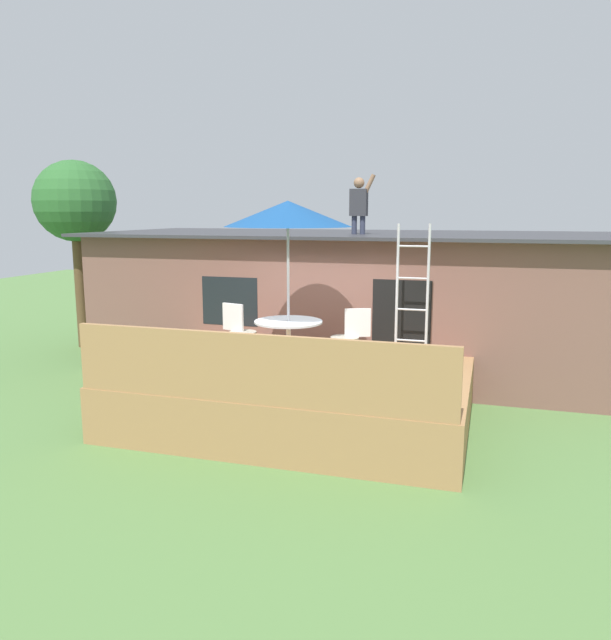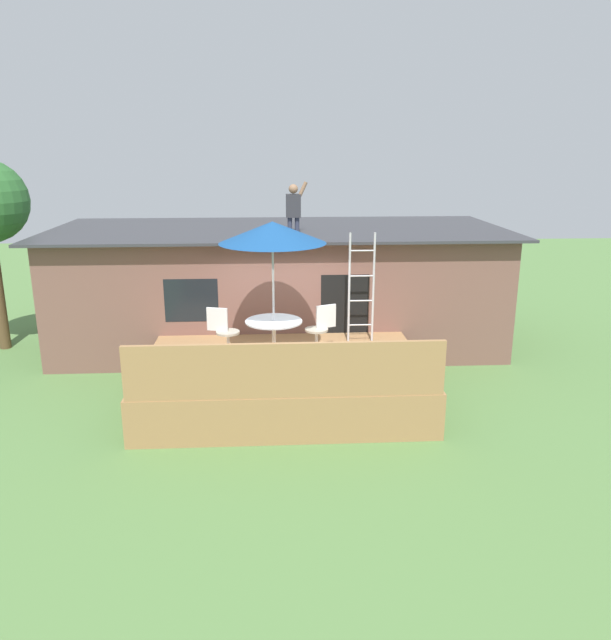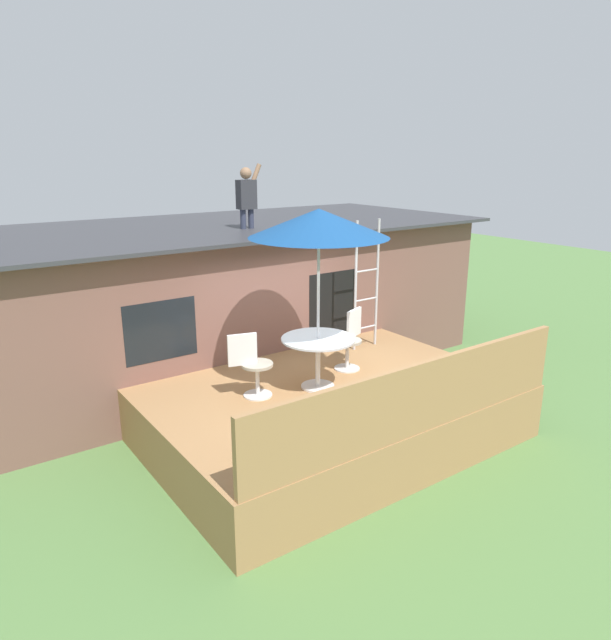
{
  "view_description": "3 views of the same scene",
  "coord_description": "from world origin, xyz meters",
  "px_view_note": "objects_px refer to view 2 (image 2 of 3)",
  "views": [
    {
      "loc": [
        2.74,
        -8.59,
        3.17
      ],
      "look_at": [
        -0.13,
        0.8,
        1.42
      ],
      "focal_mm": 34.08,
      "sensor_mm": 36.0,
      "label": 1
    },
    {
      "loc": [
        -0.22,
        -10.72,
        4.6
      ],
      "look_at": [
        0.45,
        0.65,
        1.36
      ],
      "focal_mm": 34.42,
      "sensor_mm": 36.0,
      "label": 2
    },
    {
      "loc": [
        -4.72,
        -6.07,
        4.03
      ],
      "look_at": [
        0.17,
        0.79,
        1.57
      ],
      "focal_mm": 31.94,
      "sensor_mm": 36.0,
      "label": 3
    }
  ],
  "objects_px": {
    "patio_table": "(274,329)",
    "step_ladder": "(361,288)",
    "patio_umbrella": "(272,233)",
    "patio_chair_left": "(224,332)",
    "person_figure": "(294,205)",
    "patio_chair_right": "(320,329)"
  },
  "relations": [
    {
      "from": "patio_chair_right",
      "to": "patio_table",
      "type": "bearing_deg",
      "value": 0.0
    },
    {
      "from": "patio_table",
      "to": "patio_umbrella",
      "type": "relative_size",
      "value": 0.41
    },
    {
      "from": "patio_umbrella",
      "to": "step_ladder",
      "type": "distance_m",
      "value": 2.35
    },
    {
      "from": "person_figure",
      "to": "patio_chair_right",
      "type": "height_order",
      "value": "person_figure"
    },
    {
      "from": "patio_table",
      "to": "patio_chair_left",
      "type": "height_order",
      "value": "patio_chair_left"
    },
    {
      "from": "step_ladder",
      "to": "patio_chair_left",
      "type": "xyz_separation_m",
      "value": [
        -2.66,
        -0.7,
        -0.64
      ]
    },
    {
      "from": "patio_umbrella",
      "to": "step_ladder",
      "type": "height_order",
      "value": "patio_umbrella"
    },
    {
      "from": "patio_table",
      "to": "person_figure",
      "type": "bearing_deg",
      "value": 79.94
    },
    {
      "from": "patio_umbrella",
      "to": "patio_chair_left",
      "type": "bearing_deg",
      "value": 164.02
    },
    {
      "from": "step_ladder",
      "to": "person_figure",
      "type": "xyz_separation_m",
      "value": [
        -1.25,
        1.78,
        1.47
      ]
    },
    {
      "from": "patio_table",
      "to": "step_ladder",
      "type": "relative_size",
      "value": 0.47
    },
    {
      "from": "patio_chair_right",
      "to": "person_figure",
      "type": "bearing_deg",
      "value": -102.33
    },
    {
      "from": "patio_chair_left",
      "to": "patio_chair_right",
      "type": "relative_size",
      "value": 1.0
    },
    {
      "from": "person_figure",
      "to": "patio_chair_right",
      "type": "distance_m",
      "value": 3.22
    },
    {
      "from": "step_ladder",
      "to": "person_figure",
      "type": "height_order",
      "value": "person_figure"
    },
    {
      "from": "step_ladder",
      "to": "patio_chair_left",
      "type": "relative_size",
      "value": 2.39
    },
    {
      "from": "person_figure",
      "to": "patio_chair_left",
      "type": "bearing_deg",
      "value": -119.68
    },
    {
      "from": "patio_umbrella",
      "to": "person_figure",
      "type": "height_order",
      "value": "person_figure"
    },
    {
      "from": "step_ladder",
      "to": "person_figure",
      "type": "distance_m",
      "value": 2.63
    },
    {
      "from": "patio_table",
      "to": "step_ladder",
      "type": "distance_m",
      "value": 2.05
    },
    {
      "from": "patio_chair_left",
      "to": "patio_chair_right",
      "type": "distance_m",
      "value": 1.8
    },
    {
      "from": "patio_umbrella",
      "to": "patio_chair_left",
      "type": "relative_size",
      "value": 2.76
    }
  ]
}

